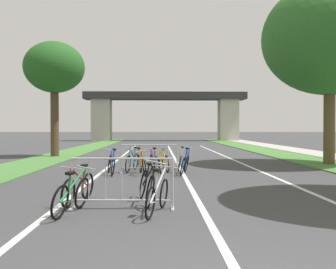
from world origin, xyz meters
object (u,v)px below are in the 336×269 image
Objects in this scene: bicycle_teal_4 at (132,161)px; bicycle_yellow_8 at (164,164)px; bicycle_silver_2 at (158,195)px; bicycle_red_5 at (79,188)px; bicycle_black_9 at (147,186)px; tree_right_cypress_far at (330,38)px; crowd_barrier_nearest at (122,184)px; bicycle_blue_10 at (111,164)px; bicycle_orange_3 at (142,164)px; bicycle_purple_1 at (154,162)px; crowd_barrier_second at (149,159)px; bicycle_blue_0 at (185,164)px; bicycle_white_7 at (180,161)px; bicycle_green_6 at (72,195)px; tree_left_maple_mid at (54,69)px.

bicycle_yellow_8 is (1.20, -1.02, -0.00)m from bicycle_teal_4.
bicycle_red_5 is (-1.73, 1.02, -0.01)m from bicycle_silver_2.
bicycle_black_9 is at bearing 108.91° from bicycle_teal_4.
tree_right_cypress_far is 4.76× the size of bicycle_black_9.
bicycle_blue_10 is at bearing 99.27° from crowd_barrier_nearest.
crowd_barrier_nearest is 6.71m from bicycle_teal_4.
bicycle_blue_10 is at bearing -11.56° from bicycle_orange_3.
bicycle_black_9 is (0.74, -6.16, 0.02)m from bicycle_teal_4.
bicycle_purple_1 is at bearing -101.11° from bicycle_black_9.
tree_right_cypress_far reaches higher than crowd_barrier_second.
bicycle_purple_1 is at bearing -175.02° from bicycle_teal_4.
tree_right_cypress_far is at bearing 38.07° from bicycle_blue_0.
bicycle_black_9 reaches higher than bicycle_white_7.
bicycle_silver_2 is 1.03× the size of bicycle_red_5.
bicycle_teal_4 is (-8.64, -2.19, -5.28)m from tree_right_cypress_far.
bicycle_purple_1 is 6.21m from bicycle_red_5.
bicycle_teal_4 is 6.20m from bicycle_black_9.
bicycle_white_7 is at bearing -157.06° from bicycle_orange_3.
bicycle_blue_10 is at bearing -84.84° from bicycle_black_9.
bicycle_green_6 reaches higher than bicycle_red_5.
bicycle_yellow_8 is (-7.43, -3.21, -5.28)m from tree_right_cypress_far.
crowd_barrier_second is at bearing 170.61° from bicycle_blue_0.
bicycle_orange_3 is at bearing 124.34° from bicycle_teal_4.
bicycle_yellow_8 is 5.16m from bicycle_black_9.
bicycle_teal_4 is at bearing 96.98° from bicycle_green_6.
bicycle_white_7 is (1.16, 0.57, -0.15)m from crowd_barrier_second.
bicycle_orange_3 is at bearing -96.35° from bicycle_black_9.
bicycle_blue_10 is at bearing -162.04° from bicycle_purple_1.
tree_right_cypress_far is 12.63m from bicycle_black_9.
bicycle_blue_0 is 6.57m from bicycle_green_6.
tree_right_cypress_far is 14.18m from bicycle_green_6.
bicycle_orange_3 is (-8.24, -3.16, -5.28)m from tree_right_cypress_far.
bicycle_white_7 is (-6.82, -2.20, -5.28)m from tree_right_cypress_far.
bicycle_purple_1 is at bearing 105.39° from bicycle_silver_2.
bicycle_red_5 is 0.99× the size of bicycle_green_6.
bicycle_blue_10 is (-1.66, 6.16, 0.01)m from bicycle_silver_2.
bicycle_silver_2 is (0.32, -6.54, -0.16)m from crowd_barrier_second.
bicycle_teal_4 is (-0.98, 7.13, 0.01)m from bicycle_silver_2.
bicycle_black_9 reaches higher than bicycle_purple_1.
bicycle_silver_2 is 6.18m from bicycle_orange_3.
bicycle_orange_3 reaches higher than bicycle_teal_4.
bicycle_teal_4 is 1.04× the size of bicycle_yellow_8.
tree_right_cypress_far reaches higher than bicycle_red_5.
bicycle_yellow_8 is 0.95× the size of bicycle_black_9.
tree_left_maple_mid reaches higher than bicycle_green_6.
bicycle_white_7 reaches higher than bicycle_red_5.
tree_right_cypress_far is 13.60m from bicycle_red_5.
bicycle_red_5 is (-2.69, -5.02, -0.03)m from bicycle_blue_0.
crowd_barrier_nearest is 5.81m from bicycle_blue_10.
bicycle_silver_2 is at bearing 94.01° from bicycle_black_9.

